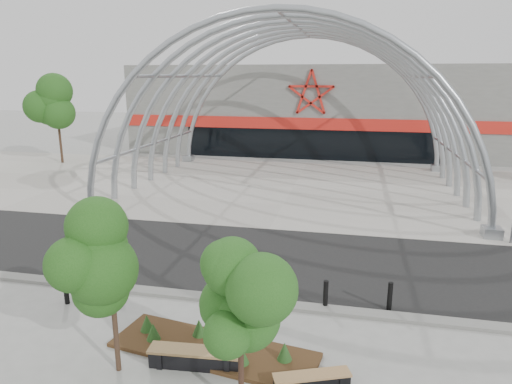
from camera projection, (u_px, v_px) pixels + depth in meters
name	position (u px, v px, depth m)	size (l,w,h in m)	color
ground	(230.00, 298.00, 15.05)	(140.00, 140.00, 0.00)	gray
road	(253.00, 257.00, 18.36)	(140.00, 7.00, 0.02)	black
forecourt	(293.00, 187.00, 29.71)	(60.00, 17.00, 0.04)	#AAA49A
kerb	(228.00, 299.00, 14.79)	(60.00, 0.50, 0.12)	slate
arena_building	(318.00, 107.00, 45.72)	(34.00, 15.24, 8.00)	slate
vault_canopy	(293.00, 187.00, 29.72)	(20.80, 15.80, 20.36)	#9DA3A8
planting_bed	(211.00, 346.00, 12.13)	(5.74, 2.56, 0.59)	#322413
street_tree_0	(110.00, 263.00, 10.65)	(1.75, 1.75, 3.99)	#312017
street_tree_1	(240.00, 302.00, 9.35)	(1.54, 1.54, 3.64)	black
bench_0	(195.00, 358.00, 11.42)	(2.37, 0.70, 0.49)	black
bench_1	(312.00, 381.00, 10.64)	(1.85, 1.05, 0.38)	black
bollard_0	(66.00, 290.00, 14.54)	(0.16, 0.16, 0.97)	black
bollard_1	(121.00, 282.00, 15.13)	(0.15, 0.15, 0.91)	black
bollard_2	(243.00, 302.00, 13.58)	(0.18, 0.18, 1.11)	black
bollard_3	(326.00, 295.00, 14.23)	(0.15, 0.15, 0.94)	black
bollard_4	(390.00, 297.00, 14.09)	(0.15, 0.15, 0.95)	black
bg_tree_0	(57.00, 107.00, 36.92)	(3.00, 3.00, 6.45)	#301D13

